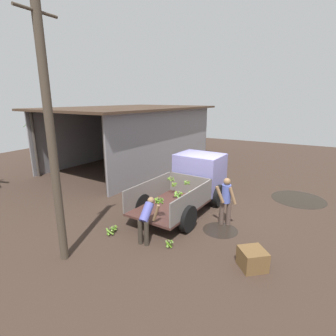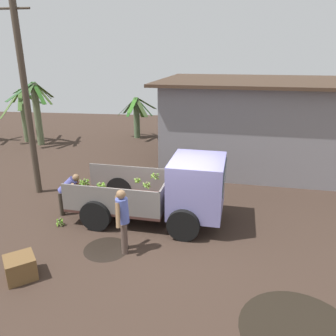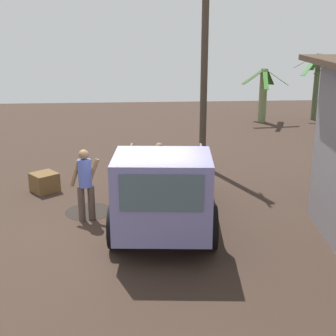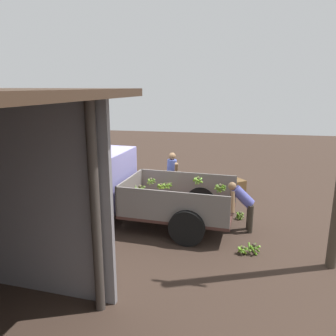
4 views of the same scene
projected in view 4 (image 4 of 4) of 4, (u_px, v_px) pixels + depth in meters
name	position (u px, v px, depth m)	size (l,w,h in m)	color
ground	(130.00, 213.00, 9.87)	(36.00, 36.00, 0.00)	#392A21
mud_patch_0	(90.00, 179.00, 13.51)	(2.20, 2.20, 0.01)	black
mud_patch_1	(186.00, 203.00, 10.71)	(1.15, 1.15, 0.01)	black
cargo_truck	(116.00, 184.00, 9.16)	(4.61, 2.45, 1.99)	#462924
person_foreground_visitor	(172.00, 175.00, 10.57)	(0.46, 0.72, 1.68)	brown
person_worker_loading	(243.00, 203.00, 8.53)	(0.70, 0.64, 1.32)	#332C23
banana_bunch_on_ground_0	(243.00, 249.00, 7.46)	(0.25, 0.25, 0.20)	brown
banana_bunch_on_ground_1	(254.00, 248.00, 7.47)	(0.29, 0.30, 0.25)	#463F2D
banana_bunch_on_ground_2	(240.00, 215.00, 9.42)	(0.26, 0.26, 0.23)	#4E4632
wooden_crate_0	(234.00, 187.00, 11.63)	(0.62, 0.62, 0.51)	brown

